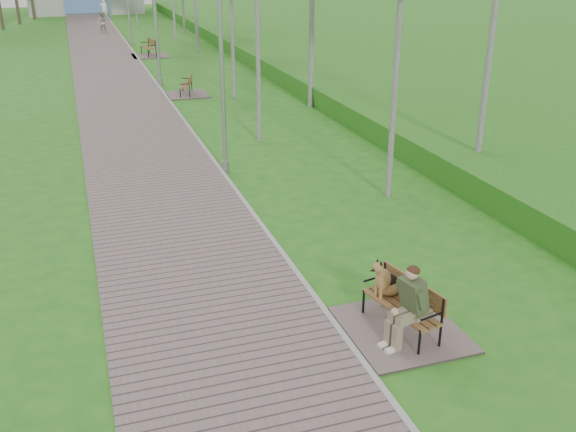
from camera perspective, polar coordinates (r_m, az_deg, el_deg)
name	(u,v)px	position (r m, az deg, el deg)	size (l,w,h in m)	color
ground	(241,199)	(15.39, -4.17, 1.54)	(120.00, 120.00, 0.00)	#28681C
walkway	(106,62)	(35.91, -15.87, 13.00)	(3.50, 67.00, 0.04)	#705E5B
kerb	(140,61)	(36.03, -13.03, 13.31)	(0.10, 67.00, 0.05)	#999993
embankment	(358,54)	(37.70, 6.20, 14.09)	(14.00, 70.00, 1.60)	#419326
bench_main	(399,309)	(10.08, 9.87, -8.17)	(1.74, 1.93, 1.51)	#705E5B
bench_second	(186,91)	(26.99, -9.02, 10.94)	(1.60, 1.78, 0.98)	#705E5B
bench_third	(149,52)	(37.59, -12.27, 14.03)	(1.89, 2.10, 1.16)	#705E5B
lamp_post_near	(223,86)	(16.76, -5.84, 11.45)	(0.19, 0.19, 4.93)	#93969A
lamp_post_second	(156,22)	(28.78, -11.67, 16.54)	(0.22, 0.22, 5.74)	#93969A
lamp_post_third	(128,3)	(41.99, -14.04, 17.89)	(0.21, 0.21, 5.35)	#93969A
pedestrian_near	(104,9)	(59.23, -16.03, 17.28)	(0.60, 0.40, 1.66)	white
pedestrian_far	(102,22)	(49.10, -16.21, 16.20)	(0.71, 0.56, 1.47)	gray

